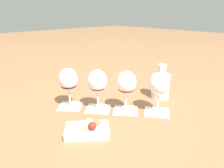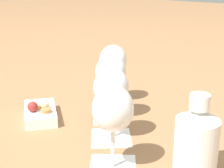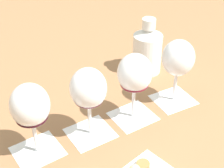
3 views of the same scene
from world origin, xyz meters
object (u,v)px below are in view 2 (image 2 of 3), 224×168
at_px(wine_glass_1, 111,91).
at_px(snack_dish, 40,113).
at_px(wine_glass_2, 111,76).
at_px(ceramic_vase, 196,141).
at_px(wine_glass_0, 113,113).
at_px(wine_glass_3, 113,63).

bearing_deg(wine_glass_1, snack_dish, 7.17).
relative_size(wine_glass_2, ceramic_vase, 1.04).
distance_m(wine_glass_1, snack_dish, 0.26).
bearing_deg(ceramic_vase, wine_glass_1, -5.41).
bearing_deg(snack_dish, wine_glass_0, 166.55).
relative_size(wine_glass_1, wine_glass_2, 1.00).
xyz_separation_m(wine_glass_1, wine_glass_2, (0.08, -0.10, -0.00)).
bearing_deg(wine_glass_2, snack_dish, 39.50).
xyz_separation_m(wine_glass_1, snack_dish, (0.24, 0.03, -0.11)).
xyz_separation_m(wine_glass_1, ceramic_vase, (-0.24, 0.02, -0.05)).
relative_size(ceramic_vase, snack_dish, 1.00).
bearing_deg(ceramic_vase, wine_glass_3, -30.58).
bearing_deg(snack_dish, ceramic_vase, -179.12).
height_order(wine_glass_0, snack_dish, wine_glass_0).
height_order(wine_glass_3, snack_dish, wine_glass_3).
relative_size(wine_glass_0, snack_dish, 1.04).
height_order(wine_glass_0, wine_glass_3, same).
bearing_deg(ceramic_vase, snack_dish, 0.88).
height_order(wine_glass_1, wine_glass_2, same).
bearing_deg(snack_dish, wine_glass_1, -172.83).
relative_size(wine_glass_2, wine_glass_3, 1.00).
height_order(wine_glass_1, snack_dish, wine_glass_1).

